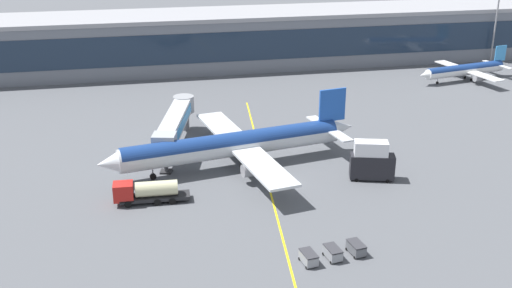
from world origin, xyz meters
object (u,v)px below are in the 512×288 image
at_px(baggage_cart_1, 333,253).
at_px(fuel_tanker, 146,191).
at_px(baggage_cart_0, 309,258).
at_px(baggage_cart_2, 356,248).
at_px(catering_lift, 372,161).
at_px(commuter_jet_far, 466,70).
at_px(main_airliner, 235,144).

bearing_deg(baggage_cart_1, fuel_tanker, 137.11).
xyz_separation_m(fuel_tanker, baggage_cart_0, (18.16, -20.25, -0.96)).
height_order(baggage_cart_0, baggage_cart_2, same).
bearing_deg(fuel_tanker, catering_lift, 1.41).
bearing_deg(baggage_cart_2, baggage_cart_1, -172.00).
bearing_deg(baggage_cart_0, catering_lift, 52.07).
bearing_deg(fuel_tanker, commuter_jet_far, 32.59).
bearing_deg(baggage_cart_0, commuter_jet_far, 49.21).
relative_size(fuel_tanker, commuter_jet_far, 0.40).
bearing_deg(fuel_tanker, baggage_cart_2, -38.32).
bearing_deg(main_airliner, fuel_tanker, -145.34).
height_order(fuel_tanker, commuter_jet_far, commuter_jet_far).
xyz_separation_m(catering_lift, commuter_jet_far, (44.86, 49.94, -0.35)).
xyz_separation_m(fuel_tanker, commuter_jet_far, (79.46, 50.79, 0.97)).
xyz_separation_m(baggage_cart_0, baggage_cart_1, (3.17, 0.45, 0.00)).
xyz_separation_m(fuel_tanker, catering_lift, (34.60, 0.85, 1.32)).
bearing_deg(commuter_jet_far, baggage_cart_2, -128.08).
distance_m(main_airliner, baggage_cart_2, 31.26).
height_order(catering_lift, commuter_jet_far, commuter_jet_far).
distance_m(baggage_cart_1, commuter_jet_far, 91.47).
bearing_deg(baggage_cart_1, catering_lift, 57.27).
height_order(main_airliner, baggage_cart_0, main_airliner).
relative_size(baggage_cart_0, commuter_jet_far, 0.10).
relative_size(fuel_tanker, catering_lift, 1.51).
bearing_deg(commuter_jet_far, fuel_tanker, -147.41).
xyz_separation_m(baggage_cart_2, commuter_jet_far, (54.97, 70.15, 1.93)).
distance_m(baggage_cart_0, commuter_jet_far, 93.86).
relative_size(main_airliner, baggage_cart_0, 15.45).
xyz_separation_m(catering_lift, baggage_cart_0, (-16.45, -21.10, -2.28)).
distance_m(fuel_tanker, catering_lift, 34.64).
relative_size(catering_lift, baggage_cart_1, 2.55).
bearing_deg(baggage_cart_0, baggage_cart_2, 8.00).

